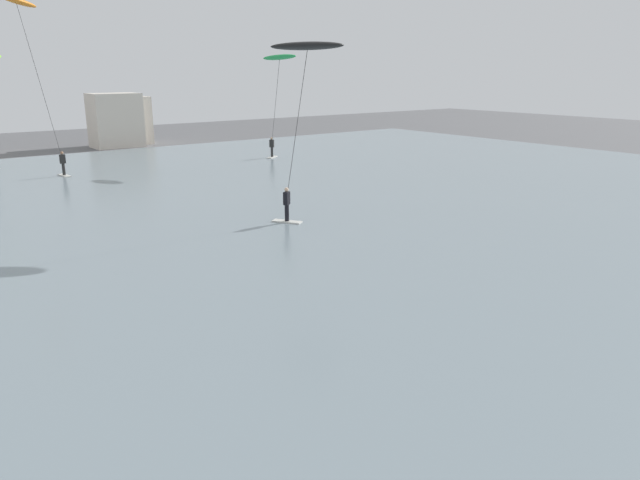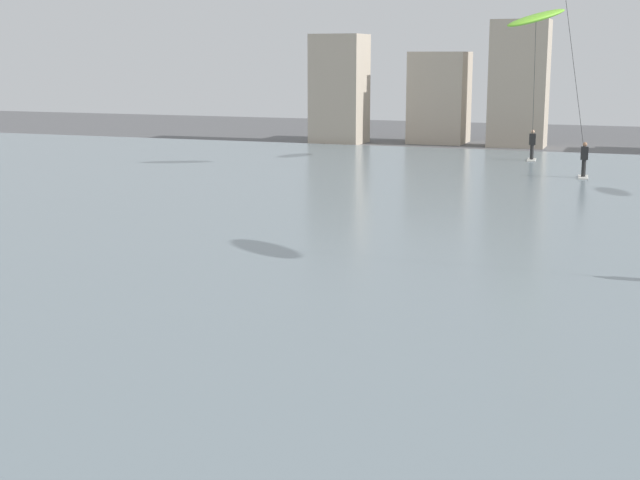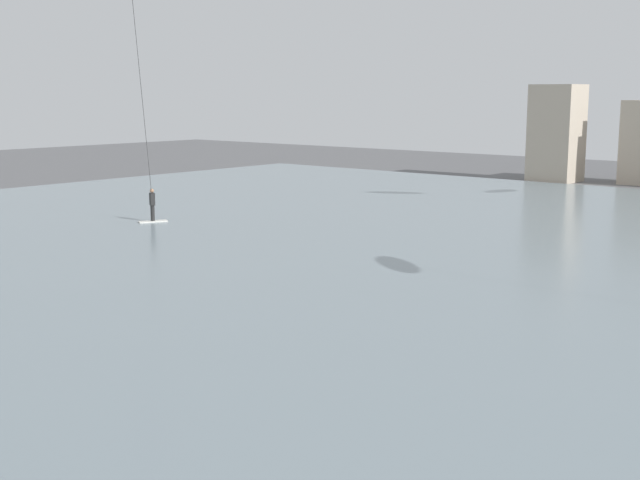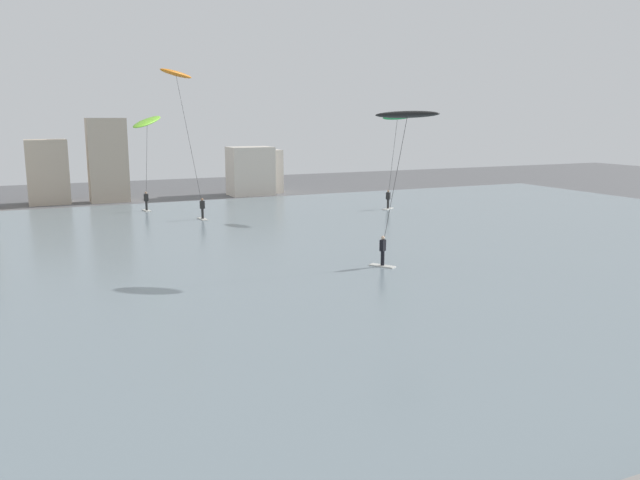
% 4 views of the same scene
% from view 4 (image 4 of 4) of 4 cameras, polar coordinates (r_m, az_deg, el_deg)
% --- Properties ---
extents(water_bay, '(84.00, 52.00, 0.10)m').
position_cam_4_polar(water_bay, '(36.96, -5.01, -1.44)').
color(water_bay, gray).
rests_on(water_bay, ground).
extents(far_shore_buildings, '(30.49, 5.76, 7.84)m').
position_cam_4_polar(far_shore_buildings, '(64.16, -16.52, 6.06)').
color(far_shore_buildings, '#B7A893').
rests_on(far_shore_buildings, ground).
extents(kitesurfer_green, '(2.57, 4.55, 8.11)m').
position_cam_4_polar(kitesurfer_green, '(52.94, 6.77, 9.78)').
color(kitesurfer_green, silver).
rests_on(kitesurfer_green, water_bay).
extents(kitesurfer_black, '(3.98, 2.80, 8.20)m').
position_cam_4_polar(kitesurfer_black, '(34.68, 7.57, 9.97)').
color(kitesurfer_black, silver).
rests_on(kitesurfer_black, water_bay).
extents(kitesurfer_orange, '(3.54, 2.71, 11.40)m').
position_cam_4_polar(kitesurfer_orange, '(49.63, -12.44, 13.11)').
color(kitesurfer_orange, silver).
rests_on(kitesurfer_orange, water_bay).
extents(kitesurfer_lime, '(3.33, 4.06, 8.07)m').
position_cam_4_polar(kitesurfer_lime, '(54.28, -15.11, 9.56)').
color(kitesurfer_lime, silver).
rests_on(kitesurfer_lime, water_bay).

